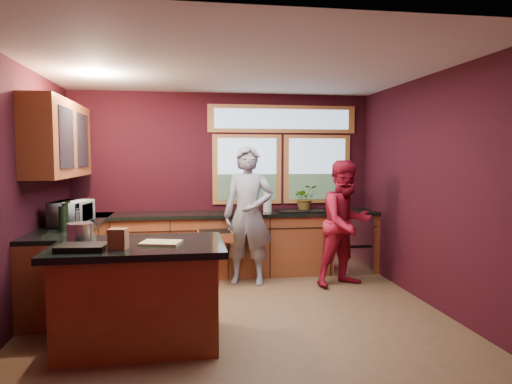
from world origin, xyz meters
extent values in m
plane|color=brown|center=(0.00, 0.00, 0.00)|extent=(4.50, 4.50, 0.00)
cube|color=black|center=(0.00, 2.00, 1.35)|extent=(4.50, 0.02, 2.70)
cube|color=black|center=(0.00, -2.00, 1.35)|extent=(4.50, 0.02, 2.70)
cube|color=black|center=(-2.25, 0.00, 1.35)|extent=(0.02, 4.00, 2.70)
cube|color=black|center=(2.25, 0.00, 1.35)|extent=(0.02, 4.00, 2.70)
cube|color=silver|center=(0.00, 0.00, 2.70)|extent=(4.50, 4.00, 0.02)
cube|color=#88A1BD|center=(0.35, 1.99, 1.55)|extent=(1.06, 0.02, 1.06)
cube|color=#88A1BD|center=(1.45, 1.99, 1.55)|extent=(1.06, 0.02, 1.06)
cube|color=#A86530|center=(0.90, 1.99, 2.32)|extent=(2.30, 0.02, 0.42)
cube|color=brown|center=(-2.07, 0.85, 1.95)|extent=(0.36, 1.80, 0.90)
cube|color=brown|center=(0.00, 1.70, 0.44)|extent=(4.50, 0.60, 0.88)
cube|color=black|center=(0.00, 1.69, 0.91)|extent=(4.50, 0.64, 0.05)
cube|color=#B7B7BC|center=(1.85, 1.68, 0.42)|extent=(0.60, 0.58, 0.85)
cube|color=black|center=(1.10, 1.66, 0.91)|extent=(0.66, 0.46, 0.05)
cube|color=brown|center=(-1.95, 0.85, 0.44)|extent=(0.60, 2.30, 0.88)
cube|color=black|center=(-1.94, 0.85, 0.91)|extent=(0.64, 2.30, 0.05)
cube|color=brown|center=(-1.01, -0.65, 0.44)|extent=(1.40, 0.90, 0.88)
cube|color=black|center=(-1.01, -0.65, 0.92)|extent=(1.55, 1.05, 0.06)
imported|color=slate|center=(0.26, 1.21, 0.94)|extent=(0.79, 0.63, 1.89)
imported|color=maroon|center=(1.55, 0.92, 0.85)|extent=(0.99, 0.88, 1.70)
imported|color=#999999|center=(-1.92, 0.71, 1.08)|extent=(0.45, 0.59, 0.29)
imported|color=#999999|center=(1.20, 1.75, 1.12)|extent=(0.35, 0.30, 0.39)
cylinder|color=silver|center=(0.61, 1.70, 1.07)|extent=(0.12, 0.12, 0.28)
cube|color=tan|center=(-0.81, -0.70, 0.95)|extent=(0.40, 0.33, 0.02)
cylinder|color=silver|center=(-1.56, -0.50, 1.03)|extent=(0.24, 0.24, 0.18)
cube|color=brown|center=(-1.16, -0.90, 1.03)|extent=(0.17, 0.15, 0.18)
cube|color=black|center=(-1.46, -0.90, 0.97)|extent=(0.42, 0.31, 0.05)
camera|label=1|loc=(-0.56, -4.92, 1.74)|focal=32.00mm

